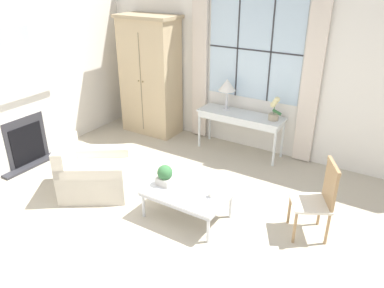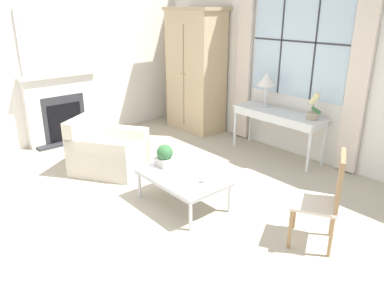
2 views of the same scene
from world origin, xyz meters
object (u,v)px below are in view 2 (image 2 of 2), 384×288
(table_lamp, at_px, (267,80))
(potted_orchid, at_px, (313,108))
(potted_plant_small, at_px, (165,156))
(side_chair_wooden, at_px, (326,195))
(armchair_upholstered, at_px, (107,152))
(armoire, at_px, (196,70))
(fireplace, at_px, (61,101))
(pillar_candle, at_px, (205,179))
(console_table, at_px, (278,117))
(coffee_table, at_px, (183,177))

(table_lamp, relative_size, potted_orchid, 1.39)
(potted_orchid, bearing_deg, potted_plant_small, -106.47)
(table_lamp, height_order, side_chair_wooden, table_lamp)
(table_lamp, distance_m, side_chair_wooden, 2.76)
(armchair_upholstered, bearing_deg, armoire, 106.36)
(potted_plant_small, bearing_deg, side_chair_wooden, 16.48)
(potted_orchid, bearing_deg, side_chair_wooden, -53.32)
(fireplace, xyz_separation_m, armoire, (0.95, 2.27, 0.40))
(armchair_upholstered, distance_m, pillar_candle, 1.88)
(potted_plant_small, height_order, pillar_candle, potted_plant_small)
(table_lamp, distance_m, potted_plant_small, 2.32)
(console_table, bearing_deg, table_lamp, 170.99)
(potted_plant_small, distance_m, pillar_candle, 0.69)
(fireplace, bearing_deg, table_lamp, 42.74)
(fireplace, bearing_deg, armoire, 67.25)
(table_lamp, relative_size, armchair_upholstered, 0.45)
(armchair_upholstered, relative_size, potted_plant_small, 4.41)
(armoire, bearing_deg, potted_orchid, 1.64)
(armoire, height_order, side_chair_wooden, armoire)
(potted_orchid, distance_m, side_chair_wooden, 2.07)
(coffee_table, bearing_deg, console_table, 97.09)
(table_lamp, xyz_separation_m, coffee_table, (0.58, -2.21, -0.80))
(side_chair_wooden, distance_m, pillar_candle, 1.30)
(armchair_upholstered, distance_m, potted_plant_small, 1.22)
(side_chair_wooden, bearing_deg, potted_orchid, 126.68)
(fireplace, relative_size, coffee_table, 2.07)
(table_lamp, bearing_deg, side_chair_wooden, -38.20)
(armchair_upholstered, distance_m, coffee_table, 1.52)
(potted_orchid, height_order, coffee_table, potted_orchid)
(armchair_upholstered, relative_size, side_chair_wooden, 1.24)
(coffee_table, bearing_deg, side_chair_wooden, 19.52)
(potted_orchid, height_order, side_chair_wooden, potted_orchid)
(armoire, height_order, potted_plant_small, armoire)
(armoire, height_order, table_lamp, armoire)
(coffee_table, bearing_deg, table_lamp, 104.69)
(fireplace, relative_size, pillar_candle, 20.46)
(armchair_upholstered, height_order, pillar_candle, armchair_upholstered)
(potted_plant_small, bearing_deg, armchair_upholstered, -171.60)
(table_lamp, distance_m, coffee_table, 2.42)
(table_lamp, relative_size, coffee_table, 0.51)
(fireplace, distance_m, coffee_table, 3.16)
(console_table, bearing_deg, coffee_table, -82.91)
(coffee_table, relative_size, pillar_candle, 9.89)
(coffee_table, distance_m, pillar_candle, 0.36)
(console_table, xyz_separation_m, coffee_table, (0.27, -2.16, -0.28))
(potted_plant_small, bearing_deg, console_table, 88.22)
(armoire, xyz_separation_m, side_chair_wooden, (3.72, -1.57, -0.58))
(side_chair_wooden, distance_m, potted_plant_small, 1.95)
(armoire, height_order, armchair_upholstered, armoire)
(console_table, height_order, pillar_candle, console_table)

